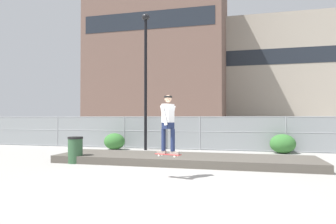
{
  "coord_description": "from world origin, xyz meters",
  "views": [
    {
      "loc": [
        2.31,
        -8.27,
        1.79
      ],
      "look_at": [
        -0.39,
        2.51,
        1.99
      ],
      "focal_mm": 32.09,
      "sensor_mm": 36.0,
      "label": 1
    }
  ],
  "objects_px": {
    "street_lamp": "(146,66)",
    "shrub_center": "(283,144)",
    "skater": "(168,121)",
    "skateboard": "(168,154)",
    "trash_bin": "(75,150)",
    "parked_car_near": "(170,131)",
    "shrub_left": "(114,141)"
  },
  "relations": [
    {
      "from": "shrub_center",
      "to": "skateboard",
      "type": "bearing_deg",
      "value": -118.63
    },
    {
      "from": "shrub_center",
      "to": "trash_bin",
      "type": "bearing_deg",
      "value": -147.42
    },
    {
      "from": "skateboard",
      "to": "trash_bin",
      "type": "relative_size",
      "value": 0.8
    },
    {
      "from": "skater",
      "to": "shrub_left",
      "type": "xyz_separation_m",
      "value": [
        -4.83,
        6.99,
        -1.24
      ]
    },
    {
      "from": "shrub_left",
      "to": "trash_bin",
      "type": "height_order",
      "value": "trash_bin"
    },
    {
      "from": "skater",
      "to": "street_lamp",
      "type": "xyz_separation_m",
      "value": [
        -3.09,
        7.22,
        2.93
      ]
    },
    {
      "from": "shrub_left",
      "to": "shrub_center",
      "type": "xyz_separation_m",
      "value": [
        8.86,
        0.41,
        0.02
      ]
    },
    {
      "from": "skateboard",
      "to": "street_lamp",
      "type": "xyz_separation_m",
      "value": [
        -3.09,
        7.22,
        3.91
      ]
    },
    {
      "from": "skater",
      "to": "parked_car_near",
      "type": "distance_m",
      "value": 12.06
    },
    {
      "from": "shrub_center",
      "to": "trash_bin",
      "type": "height_order",
      "value": "trash_bin"
    },
    {
      "from": "skateboard",
      "to": "shrub_center",
      "type": "xyz_separation_m",
      "value": [
        4.03,
        7.39,
        -0.23
      ]
    },
    {
      "from": "skater",
      "to": "street_lamp",
      "type": "height_order",
      "value": "street_lamp"
    },
    {
      "from": "street_lamp",
      "to": "shrub_center",
      "type": "xyz_separation_m",
      "value": [
        7.12,
        0.17,
        -4.14
      ]
    },
    {
      "from": "shrub_center",
      "to": "trash_bin",
      "type": "relative_size",
      "value": 1.21
    },
    {
      "from": "shrub_center",
      "to": "trash_bin",
      "type": "distance_m",
      "value": 9.87
    },
    {
      "from": "parked_car_near",
      "to": "skateboard",
      "type": "bearing_deg",
      "value": -76.42
    },
    {
      "from": "skater",
      "to": "street_lamp",
      "type": "distance_m",
      "value": 8.38
    },
    {
      "from": "parked_car_near",
      "to": "street_lamp",
      "type": "bearing_deg",
      "value": -93.37
    },
    {
      "from": "shrub_center",
      "to": "street_lamp",
      "type": "bearing_deg",
      "value": -178.65
    },
    {
      "from": "skater",
      "to": "shrub_center",
      "type": "relative_size",
      "value": 1.38
    },
    {
      "from": "shrub_left",
      "to": "trash_bin",
      "type": "distance_m",
      "value": 4.94
    },
    {
      "from": "trash_bin",
      "to": "skater",
      "type": "bearing_deg",
      "value": -25.87
    },
    {
      "from": "parked_car_near",
      "to": "trash_bin",
      "type": "relative_size",
      "value": 4.42
    },
    {
      "from": "street_lamp",
      "to": "shrub_center",
      "type": "height_order",
      "value": "street_lamp"
    },
    {
      "from": "parked_car_near",
      "to": "trash_bin",
      "type": "distance_m",
      "value": 9.73
    },
    {
      "from": "street_lamp",
      "to": "shrub_center",
      "type": "distance_m",
      "value": 8.24
    },
    {
      "from": "skateboard",
      "to": "trash_bin",
      "type": "distance_m",
      "value": 4.76
    },
    {
      "from": "skater",
      "to": "trash_bin",
      "type": "xyz_separation_m",
      "value": [
        -4.28,
        2.08,
        -1.18
      ]
    },
    {
      "from": "skateboard",
      "to": "street_lamp",
      "type": "distance_m",
      "value": 8.78
    },
    {
      "from": "street_lamp",
      "to": "parked_car_near",
      "type": "relative_size",
      "value": 1.66
    },
    {
      "from": "shrub_left",
      "to": "skateboard",
      "type": "bearing_deg",
      "value": -55.34
    },
    {
      "from": "shrub_left",
      "to": "shrub_center",
      "type": "distance_m",
      "value": 8.87
    }
  ]
}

